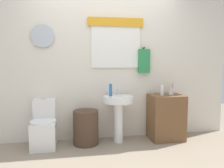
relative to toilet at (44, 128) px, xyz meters
The scene contains 10 objects.
ground_plane 1.34m from the toilet, 42.48° to the right, with size 8.00×8.00×0.00m, color gray.
back_wall 1.44m from the toilet, 15.39° to the left, with size 4.40×0.18×2.60m.
toilet is the anchor object (origin of this frame).
laundry_hamper 0.64m from the toilet, ahead, with size 0.39×0.39×0.54m, color #4C3828.
pedestal_sink 1.19m from the toilet, ahead, with size 0.48×0.48×0.75m.
faucet 1.27m from the toilet, ahead, with size 0.03×0.03×0.10m, color silver.
wooden_cabinet 1.97m from the toilet, ahead, with size 0.54×0.44×0.75m, color brown.
soap_bottle 1.18m from the toilet, ahead, with size 0.05×0.05×0.20m, color #2D6BB7.
lotion_bottle 1.96m from the toilet, ahead, with size 0.05×0.05×0.17m, color white.
toothbrush_cup 2.13m from the toilet, ahead, with size 0.08×0.08×0.19m.
Camera 1 is at (-0.55, -2.67, 1.32)m, focal length 36.76 mm.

